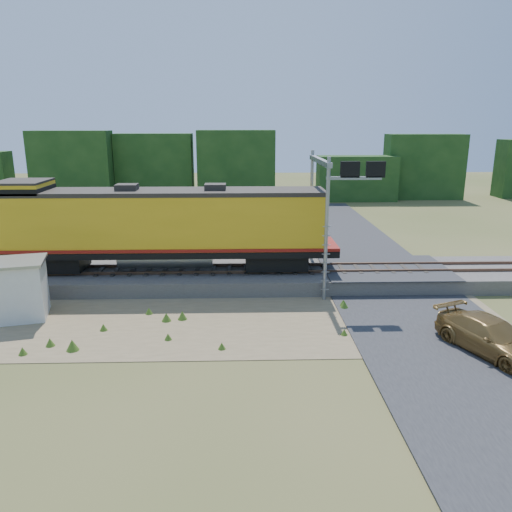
{
  "coord_description": "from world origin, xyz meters",
  "views": [
    {
      "loc": [
        -1.11,
        -20.83,
        8.81
      ],
      "look_at": [
        -0.4,
        3.0,
        2.4
      ],
      "focal_mm": 35.0,
      "sensor_mm": 36.0,
      "label": 1
    }
  ],
  "objects_px": {
    "signal_gantry": "(328,189)",
    "locomotive": "(159,225)",
    "car": "(491,337)",
    "shed": "(20,289)"
  },
  "relations": [
    {
      "from": "shed",
      "to": "signal_gantry",
      "type": "distance_m",
      "value": 15.85
    },
    {
      "from": "shed",
      "to": "signal_gantry",
      "type": "relative_size",
      "value": 0.39
    },
    {
      "from": "locomotive",
      "to": "signal_gantry",
      "type": "height_order",
      "value": "signal_gantry"
    },
    {
      "from": "locomotive",
      "to": "car",
      "type": "xyz_separation_m",
      "value": [
        14.24,
        -9.11,
        -2.67
      ]
    },
    {
      "from": "signal_gantry",
      "to": "car",
      "type": "bearing_deg",
      "value": -58.5
    },
    {
      "from": "shed",
      "to": "signal_gantry",
      "type": "bearing_deg",
      "value": 1.8
    },
    {
      "from": "signal_gantry",
      "to": "car",
      "type": "relative_size",
      "value": 1.52
    },
    {
      "from": "shed",
      "to": "car",
      "type": "bearing_deg",
      "value": -25.99
    },
    {
      "from": "car",
      "to": "signal_gantry",
      "type": "bearing_deg",
      "value": 99.28
    },
    {
      "from": "signal_gantry",
      "to": "locomotive",
      "type": "bearing_deg",
      "value": 175.77
    }
  ]
}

